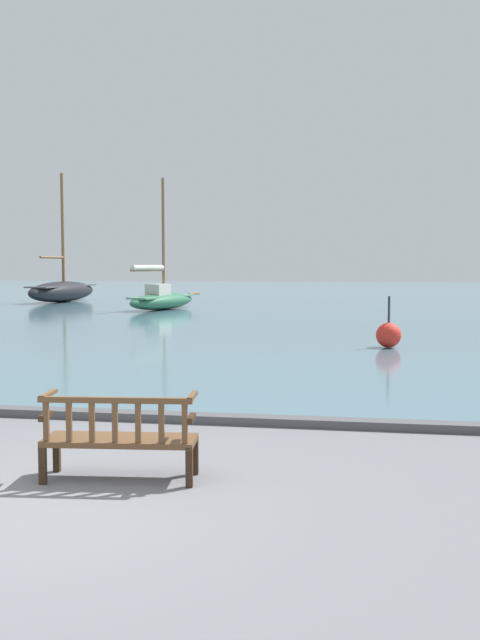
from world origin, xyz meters
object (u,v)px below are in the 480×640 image
object	(u,v)px
sailboat_mid_starboard	(62,290)
channel_buoy	(389,335)
sailboat_distant_harbor	(162,298)
park_bench	(119,436)

from	to	relation	value
sailboat_mid_starboard	channel_buoy	bearing A→B (deg)	-48.47
sailboat_distant_harbor	sailboat_mid_starboard	bearing A→B (deg)	142.76
park_bench	channel_buoy	bearing A→B (deg)	74.87
park_bench	sailboat_mid_starboard	distance (m)	35.36
sailboat_mid_starboard	sailboat_distant_harbor	world-z (taller)	sailboat_mid_starboard
sailboat_mid_starboard	channel_buoy	distance (m)	26.95
sailboat_distant_harbor	park_bench	bearing A→B (deg)	-75.19
channel_buoy	park_bench	bearing A→B (deg)	-105.13
sailboat_distant_harbor	channel_buoy	bearing A→B (deg)	-54.55
sailboat_distant_harbor	channel_buoy	world-z (taller)	sailboat_distant_harbor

